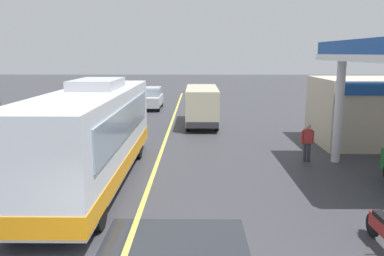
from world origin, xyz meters
The scene contains 8 objects.
ground centered at (0.00, 20.00, 0.00)m, with size 120.00×120.00×0.00m, color #38383D.
lane_divider_stripe centered at (0.00, 15.00, 0.00)m, with size 0.16×50.00×0.01m, color #D8CC4C.
wet_puddle_patch centered at (1.14, 2.82, 0.00)m, with size 3.63×3.52×0.01m, color #26282D.
coach_bus_main centered at (-2.04, 7.80, 1.72)m, with size 2.60×11.04×3.69m.
minibus_opposing_lane centered at (2.04, 19.41, 1.47)m, with size 2.04×6.13×2.44m.
motorcycle_parked_forecourt centered at (6.22, 3.02, 0.44)m, with size 0.55×1.80×0.92m.
pedestrian_near_pump centered at (6.48, 10.67, 0.93)m, with size 0.55×0.22×1.66m.
car_trailing_behind_bus centered at (-2.13, 26.86, 1.01)m, with size 1.70×4.20×1.82m.
Camera 1 is at (1.67, -5.80, 4.64)m, focal length 36.46 mm.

